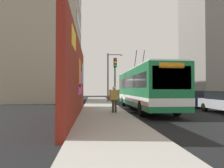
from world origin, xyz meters
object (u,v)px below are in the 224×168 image
Objects in this scene: city_bus at (144,87)px; parked_car_navy at (191,98)px; pedestrian_at_curb at (114,97)px; traffic_light at (115,74)px; street_lamp at (110,73)px.

city_bus is 2.68× the size of parked_car_navy.
city_bus reaches higher than pedestrian_at_curb.
pedestrian_at_curb is at bearing 136.82° from city_bus.
pedestrian_at_curb is 5.45m from traffic_light.
traffic_light is at bearing 93.11° from parked_car_navy.
traffic_light reaches higher than parked_car_navy.
city_bus is at bearing -168.43° from street_lamp.
parked_car_navy is at bearing -63.87° from city_bus.
pedestrian_at_curb is (-5.47, 7.94, 0.35)m from parked_car_navy.
parked_car_navy is (2.55, -5.20, -1.02)m from city_bus.
street_lamp is (12.75, -0.73, 2.52)m from pedestrian_at_curb.
city_bus is 4.06m from pedestrian_at_curb.
city_bus is 2.04× the size of street_lamp.
pedestrian_at_curb is at bearing 124.57° from parked_car_navy.
street_lamp is at bearing -1.04° from traffic_light.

